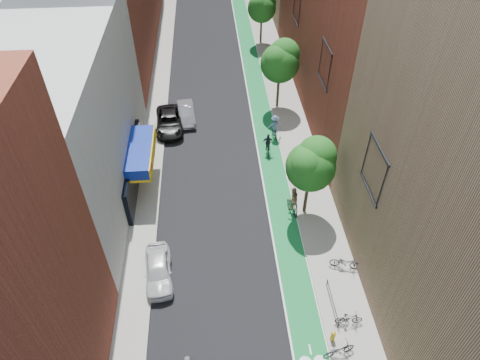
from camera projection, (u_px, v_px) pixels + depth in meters
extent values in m
plane|color=black|center=(238.00, 350.00, 23.64)|extent=(160.00, 160.00, 0.00)
cube|color=#136C31|center=(258.00, 97.00, 42.91)|extent=(2.00, 68.00, 0.01)
cube|color=gray|center=(158.00, 100.00, 42.29)|extent=(2.00, 68.00, 0.15)
cube|color=gray|center=(283.00, 95.00, 43.01)|extent=(3.00, 68.00, 0.15)
cube|color=silver|center=(62.00, 123.00, 29.20)|extent=(8.00, 20.00, 12.00)
cylinder|color=#332619|center=(306.00, 196.00, 30.17)|extent=(0.24, 0.24, 3.30)
sphere|color=#195115|center=(310.00, 167.00, 28.32)|extent=(3.36, 3.36, 3.36)
sphere|color=#195115|center=(317.00, 155.00, 28.07)|extent=(2.64, 2.64, 2.64)
sphere|color=#195115|center=(308.00, 165.00, 27.75)|extent=(2.40, 2.40, 2.40)
cylinder|color=#332619|center=(278.00, 91.00, 40.37)|extent=(0.24, 0.24, 3.47)
sphere|color=#195115|center=(280.00, 63.00, 38.42)|extent=(3.53, 3.53, 3.53)
sphere|color=#195115|center=(284.00, 54.00, 38.15)|extent=(2.77, 2.77, 2.77)
sphere|color=#195115|center=(277.00, 60.00, 37.84)|extent=(2.52, 2.52, 2.52)
cylinder|color=#332619|center=(261.00, 31.00, 50.71)|extent=(0.24, 0.24, 3.19)
sphere|color=#195115|center=(262.00, 8.00, 48.92)|extent=(3.25, 3.25, 3.25)
sphere|color=#195115|center=(265.00, 1.00, 48.69)|extent=(2.55, 2.55, 2.55)
sphere|color=#195115|center=(260.00, 5.00, 48.37)|extent=(2.32, 2.32, 2.32)
imported|color=silver|center=(158.00, 270.00, 26.70)|extent=(2.07, 4.27, 1.41)
imported|color=black|center=(169.00, 122.00, 38.48)|extent=(2.62, 5.24, 1.42)
imported|color=#95979D|center=(186.00, 113.00, 39.55)|extent=(1.83, 4.17, 1.33)
imported|color=black|center=(292.00, 207.00, 30.96)|extent=(0.90, 1.76, 1.02)
imported|color=#886F4F|center=(293.00, 198.00, 30.51)|extent=(1.06, 0.91, 1.86)
imported|color=black|center=(268.00, 150.00, 35.94)|extent=(0.77, 1.77, 0.90)
imported|color=#212129|center=(268.00, 142.00, 35.55)|extent=(0.97, 0.48, 1.59)
imported|color=black|center=(274.00, 133.00, 37.63)|extent=(0.67, 1.57, 0.91)
imported|color=#455D7D|center=(275.00, 125.00, 37.15)|extent=(1.28, 0.86, 1.84)
imported|color=black|center=(339.00, 350.00, 22.97)|extent=(1.96, 1.08, 0.98)
imported|color=black|center=(349.00, 319.00, 24.33)|extent=(1.62, 0.54, 0.96)
imported|color=black|center=(345.00, 262.00, 27.19)|extent=(2.03, 1.14, 1.01)
cylinder|color=gold|center=(333.00, 337.00, 23.74)|extent=(0.25, 0.25, 0.57)
sphere|color=gold|center=(334.00, 334.00, 23.50)|extent=(0.27, 0.27, 0.27)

